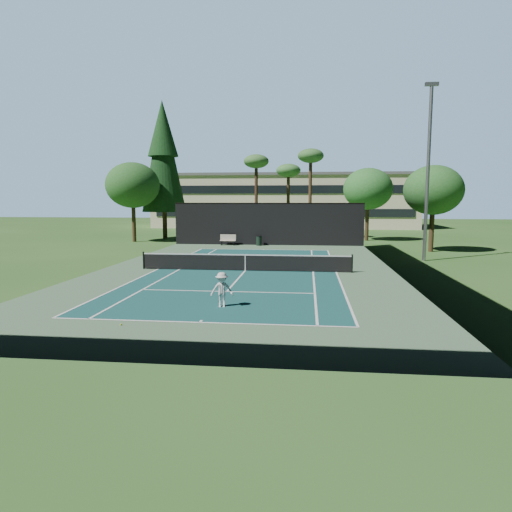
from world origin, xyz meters
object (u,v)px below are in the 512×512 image
Objects in this scene: tennis_ball_b at (256,263)px; trash_bin at (259,241)px; player at (222,290)px; tennis_ball_c at (257,262)px; tennis_ball_a at (121,324)px; park_bench at (228,240)px; tennis_net at (245,262)px; tennis_ball_d at (174,259)px.

trash_bin is at bearing 95.07° from tennis_ball_b.
tennis_ball_c is at bearing 79.08° from player.
park_bench is at bearing 92.32° from tennis_ball_a.
trash_bin is at bearing -1.40° from park_bench.
tennis_net is 9.46m from player.
tennis_ball_b is 0.85m from tennis_ball_c.
park_bench reaches higher than trash_bin.
player reaches higher than park_bench.
tennis_ball_c is at bearing -4.87° from tennis_ball_d.
park_bench is 2.98m from trash_bin.
tennis_ball_a reaches higher than tennis_ball_c.
tennis_ball_a is at bearing -87.68° from park_bench.
tennis_net is at bearing -87.10° from trash_bin.
tennis_ball_a reaches higher than tennis_ball_b.
trash_bin is (1.85, 27.88, 0.44)m from tennis_ball_a.
park_bench is at bearing 108.23° from tennis_ball_b.
player is at bearing -80.64° from park_bench.
tennis_ball_c is at bearing -70.46° from park_bench.
tennis_net reaches higher than tennis_ball_c.
tennis_ball_d reaches higher than tennis_ball_c.
tennis_ball_b is 12.34m from trash_bin.
park_bench is (2.00, 10.99, 0.51)m from tennis_ball_d.
tennis_ball_d is 0.05× the size of park_bench.
tennis_ball_c is at bearing 85.31° from tennis_net.
tennis_ball_d is 0.08× the size of trash_bin.
tennis_ball_c is (-0.02, 13.39, -0.68)m from player.
tennis_ball_d reaches higher than tennis_ball_a.
tennis_net is 3.99m from tennis_ball_c.
tennis_net reaches higher than tennis_ball_b.
park_bench reaches higher than tennis_ball_a.
tennis_ball_d is (-6.08, 0.52, 0.01)m from tennis_ball_c.
tennis_ball_d is at bearing 102.67° from player.
tennis_ball_c is (0.01, 0.85, -0.00)m from tennis_ball_b.
trash_bin reaches higher than tennis_ball_a.
trash_bin reaches higher than tennis_ball_c.
park_bench is (-4.08, 11.50, 0.52)m from tennis_ball_c.
player is 4.32m from tennis_ball_a.
player is at bearing 45.87° from tennis_ball_a.
park_bench is (-4.07, 12.36, 0.51)m from tennis_ball_b.
player is at bearing -89.92° from tennis_ball_c.
tennis_net is 218.04× the size of tennis_ball_c.
player is 24.07× the size of tennis_ball_c.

